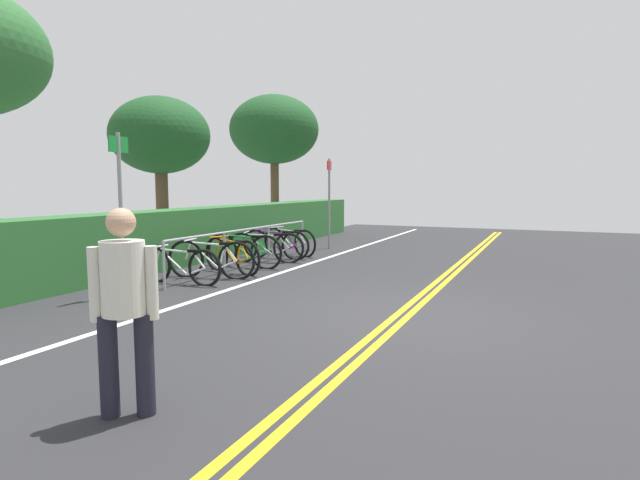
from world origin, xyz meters
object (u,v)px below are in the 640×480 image
object	(u,v)px
bicycle_0	(180,266)
bicycle_4	(265,248)
bike_rack	(248,238)
bicycle_3	(244,251)
bicycle_2	(232,255)
pedestrian	(124,299)
sign_post_near	(120,200)
sign_post_far	(329,195)
bicycle_5	(276,244)
tree_far_right	(274,130)
bicycle_6	(289,242)
bicycle_1	(211,259)
tree_mid	(160,137)

from	to	relation	value
bicycle_0	bicycle_4	bearing A→B (deg)	-2.17
bike_rack	bicycle_3	distance (m)	0.29
bicycle_2	pedestrian	size ratio (longest dim) A/B	1.03
bicycle_2	sign_post_near	xyz separation A→B (m)	(-2.57, 0.26, 1.16)
bicycle_2	bicycle_3	bearing A→B (deg)	11.85
pedestrian	sign_post_far	size ratio (longest dim) A/B	0.64
bicycle_0	sign_post_far	world-z (taller)	sign_post_far
bicycle_4	bicycle_2	bearing A→B (deg)	-176.95
bicycle_5	tree_far_right	distance (m)	6.97
bicycle_2	bicycle_6	size ratio (longest dim) A/B	0.95
sign_post_near	bicycle_5	bearing A→B (deg)	-0.89
bicycle_1	tree_mid	xyz separation A→B (m)	(2.48, 3.30, 2.60)
bicycle_2	tree_far_right	bearing A→B (deg)	23.19
bike_rack	bicycle_2	size ratio (longest dim) A/B	3.22
bicycle_6	bike_rack	bearing A→B (deg)	-176.90
bicycle_0	bicycle_5	world-z (taller)	bicycle_5
tree_mid	tree_far_right	xyz separation A→B (m)	(5.65, -0.11, 0.70)
bike_rack	pedestrian	xyz separation A→B (m)	(-6.36, -2.95, 0.26)
bicycle_6	tree_mid	size ratio (longest dim) A/B	0.43
bike_rack	bicycle_3	size ratio (longest dim) A/B	2.89
bicycle_2	bicycle_5	xyz separation A→B (m)	(2.12, 0.19, -0.00)
bicycle_4	tree_far_right	bearing A→B (deg)	27.41
bicycle_5	pedestrian	distance (m)	8.39
bicycle_0	bicycle_5	xyz separation A→B (m)	(3.46, 0.00, 0.02)
bicycle_5	sign_post_near	distance (m)	4.83
bicycle_6	tree_mid	bearing A→B (deg)	106.84
bicycle_3	tree_mid	bearing A→B (deg)	70.05
bicycle_4	bike_rack	bearing A→B (deg)	-178.14
pedestrian	bike_rack	bearing A→B (deg)	24.86
bike_rack	tree_far_right	xyz separation A→B (m)	(6.77, 3.14, 3.01)
bicycle_2	bicycle_4	xyz separation A→B (m)	(1.45, 0.08, -0.01)
sign_post_near	bicycle_2	bearing A→B (deg)	-5.77
bicycle_4	bicycle_6	world-z (taller)	bicycle_4
bicycle_5	tree_far_right	bearing A→B (deg)	29.38
bicycle_3	tree_mid	size ratio (longest dim) A/B	0.46
sign_post_near	sign_post_far	bearing A→B (deg)	-3.93
bicycle_5	bicycle_6	bearing A→B (deg)	-1.92
bicycle_5	sign_post_near	bearing A→B (deg)	179.11
bicycle_3	bicycle_2	bearing A→B (deg)	-168.15
bicycle_6	sign_post_far	world-z (taller)	sign_post_far
sign_post_far	bike_rack	bearing A→B (deg)	175.80
bicycle_5	tree_mid	xyz separation A→B (m)	(-0.30, 3.12, 2.61)
bike_rack	bicycle_5	xyz separation A→B (m)	(1.42, 0.13, -0.29)
bicycle_6	tree_mid	distance (m)	4.20
tree_mid	bicycle_6	bearing A→B (deg)	-73.16
bike_rack	bicycle_2	xyz separation A→B (m)	(-0.69, -0.05, -0.29)
bike_rack	pedestrian	distance (m)	7.02
bicycle_0	bicycle_4	xyz separation A→B (m)	(2.79, -0.11, 0.02)
bicycle_0	bike_rack	bearing A→B (deg)	-3.66
bicycle_3	bicycle_4	distance (m)	0.79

